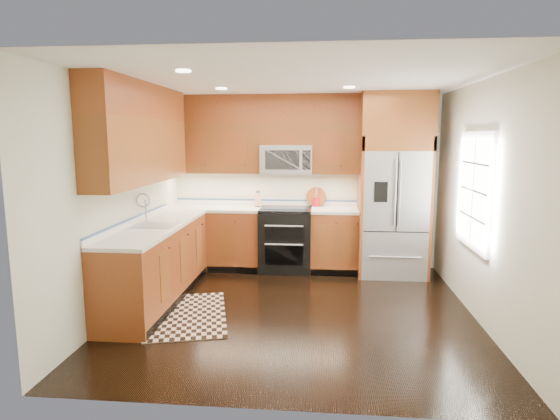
# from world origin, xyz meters

# --- Properties ---
(ground) EXTENTS (4.00, 4.00, 0.00)m
(ground) POSITION_xyz_m (0.00, 0.00, 0.00)
(ground) COLOR black
(ground) RESTS_ON ground
(wall_back) EXTENTS (4.00, 0.02, 2.60)m
(wall_back) POSITION_xyz_m (0.00, 2.00, 1.30)
(wall_back) COLOR silver
(wall_back) RESTS_ON ground
(wall_left) EXTENTS (0.02, 4.00, 2.60)m
(wall_left) POSITION_xyz_m (-2.00, 0.00, 1.30)
(wall_left) COLOR silver
(wall_left) RESTS_ON ground
(wall_right) EXTENTS (0.02, 4.00, 2.60)m
(wall_right) POSITION_xyz_m (2.00, 0.00, 1.30)
(wall_right) COLOR silver
(wall_right) RESTS_ON ground
(window) EXTENTS (0.04, 1.10, 1.30)m
(window) POSITION_xyz_m (1.98, 0.20, 1.40)
(window) COLOR white
(window) RESTS_ON ground
(base_cabinets) EXTENTS (2.85, 3.00, 0.90)m
(base_cabinets) POSITION_xyz_m (-1.23, 0.90, 0.45)
(base_cabinets) COLOR brown
(base_cabinets) RESTS_ON ground
(countertop) EXTENTS (2.86, 3.01, 0.04)m
(countertop) POSITION_xyz_m (-1.09, 1.01, 0.92)
(countertop) COLOR white
(countertop) RESTS_ON base_cabinets
(upper_cabinets) EXTENTS (2.85, 3.00, 1.15)m
(upper_cabinets) POSITION_xyz_m (-1.15, 1.09, 2.02)
(upper_cabinets) COLOR brown
(upper_cabinets) RESTS_ON ground
(range) EXTENTS (0.76, 0.67, 0.95)m
(range) POSITION_xyz_m (-0.25, 1.67, 0.47)
(range) COLOR black
(range) RESTS_ON ground
(microwave) EXTENTS (0.76, 0.40, 0.42)m
(microwave) POSITION_xyz_m (-0.25, 1.80, 1.66)
(microwave) COLOR #B2B2B7
(microwave) RESTS_ON ground
(refrigerator) EXTENTS (0.98, 0.75, 2.60)m
(refrigerator) POSITION_xyz_m (1.30, 1.63, 1.30)
(refrigerator) COLOR #B2B2B7
(refrigerator) RESTS_ON ground
(sink_faucet) EXTENTS (0.54, 0.44, 0.37)m
(sink_faucet) POSITION_xyz_m (-1.73, 0.23, 0.99)
(sink_faucet) COLOR #B2B2B7
(sink_faucet) RESTS_ON countertop
(rug) EXTENTS (1.15, 1.55, 0.01)m
(rug) POSITION_xyz_m (-1.20, -0.25, 0.01)
(rug) COLOR black
(rug) RESTS_ON ground
(knife_block) EXTENTS (0.11, 0.14, 0.25)m
(knife_block) POSITION_xyz_m (-0.69, 1.84, 1.04)
(knife_block) COLOR tan
(knife_block) RESTS_ON countertop
(utensil_crock) EXTENTS (0.14, 0.14, 0.30)m
(utensil_crock) POSITION_xyz_m (0.19, 1.92, 1.04)
(utensil_crock) COLOR #AA151A
(utensil_crock) RESTS_ON countertop
(cutting_board) EXTENTS (0.32, 0.32, 0.02)m
(cutting_board) POSITION_xyz_m (0.19, 1.94, 0.95)
(cutting_board) COLOR brown
(cutting_board) RESTS_ON countertop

